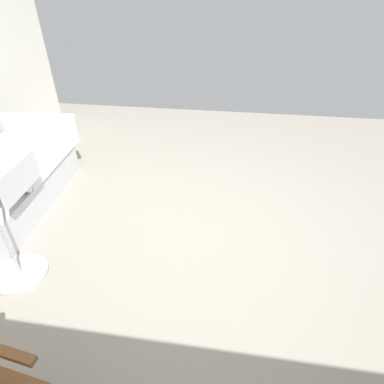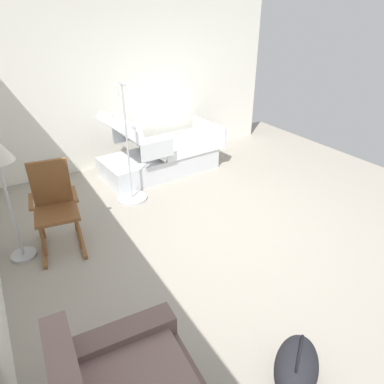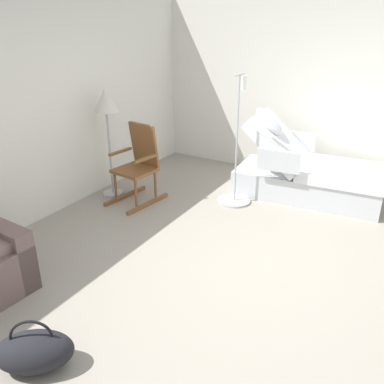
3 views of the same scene
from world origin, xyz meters
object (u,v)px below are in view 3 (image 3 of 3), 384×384
at_px(hospital_bed, 309,175).
at_px(floor_lamp, 106,108).
at_px(rocking_chair, 138,165).
at_px(iv_pole, 235,184).
at_px(duffel_bag, 34,351).

height_order(hospital_bed, floor_lamp, floor_lamp).
height_order(rocking_chair, iv_pole, iv_pole).
bearing_deg(floor_lamp, duffel_bag, -149.79).
relative_size(rocking_chair, iv_pole, 0.62).
height_order(floor_lamp, iv_pole, iv_pole).
distance_m(rocking_chair, duffel_bag, 2.98).
distance_m(hospital_bed, floor_lamp, 2.88).
relative_size(hospital_bed, iv_pole, 1.26).
relative_size(hospital_bed, duffel_bag, 3.32).
bearing_deg(iv_pole, rocking_chair, 117.56).
relative_size(duffel_bag, iv_pole, 0.38).
distance_m(floor_lamp, iv_pole, 1.98).
bearing_deg(hospital_bed, rocking_chair, 122.98).
height_order(hospital_bed, rocking_chair, hospital_bed).
distance_m(rocking_chair, floor_lamp, 0.85).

